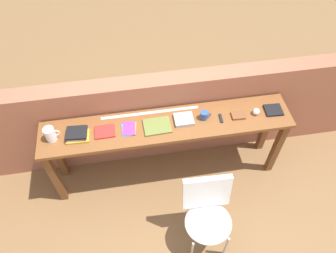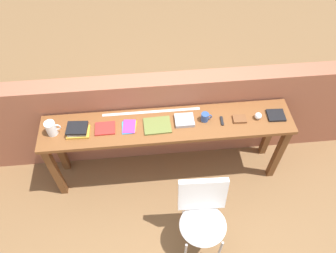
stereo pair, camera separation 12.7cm
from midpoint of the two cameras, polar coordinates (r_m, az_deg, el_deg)
ground_plane at (r=3.79m, az=1.35°, el=-11.52°), size 40.00×40.00×0.00m
brick_wall_back at (r=3.66m, az=0.42°, el=1.63°), size 6.00×0.20×1.17m
sideboard at (r=3.32m, az=1.02°, el=-1.08°), size 2.50×0.44×0.88m
chair_white_moulded at (r=3.13m, az=7.26°, el=-15.01°), size 0.46×0.47×0.89m
pitcher_white at (r=3.25m, az=-18.61°, el=-0.29°), size 0.14×0.10×0.18m
book_stack_leftmost at (r=3.22m, az=-14.38°, el=-0.59°), size 0.22×0.18×0.07m
magazine_cycling at (r=3.21m, az=-9.79°, el=-0.35°), size 0.19×0.16×0.02m
pamphlet_pile_colourful at (r=3.20m, az=-5.61°, el=-0.06°), size 0.15×0.18×0.01m
book_open_centre at (r=3.19m, az=-0.73°, el=0.15°), size 0.27×0.22×0.02m
book_grey_hardcover at (r=3.23m, az=4.00°, el=1.07°), size 0.19×0.17×0.04m
mug at (r=3.24m, az=7.61°, el=1.63°), size 0.11×0.08×0.09m
multitool_folded at (r=3.28m, az=10.47°, el=0.94°), size 0.03×0.11×0.02m
leather_journal_brown at (r=3.33m, az=13.42°, el=1.25°), size 0.13×0.11×0.02m
sports_ball_small at (r=3.37m, az=16.48°, el=1.77°), size 0.07×0.07×0.07m
book_repair_rightmost at (r=3.46m, az=19.28°, el=1.83°), size 0.18×0.16×0.02m
ruler_metal_back_edge at (r=3.31m, az=-1.80°, el=2.54°), size 0.99×0.03×0.00m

